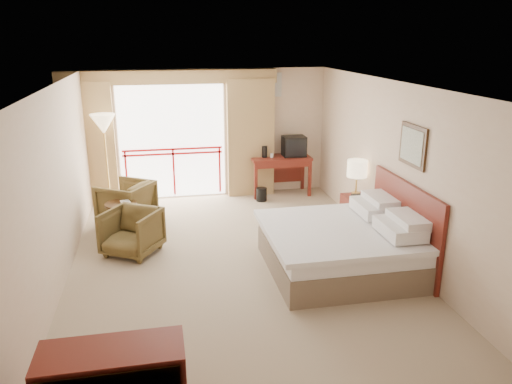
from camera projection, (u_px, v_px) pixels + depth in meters
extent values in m
plane|color=gray|center=(237.00, 261.00, 7.77)|extent=(7.00, 7.00, 0.00)
plane|color=white|center=(234.00, 84.00, 6.96)|extent=(7.00, 7.00, 0.00)
plane|color=beige|center=(210.00, 133.00, 10.64)|extent=(5.00, 0.00, 5.00)
plane|color=beige|center=(302.00, 292.00, 4.09)|extent=(5.00, 0.00, 5.00)
plane|color=beige|center=(57.00, 187.00, 6.90)|extent=(0.00, 7.00, 7.00)
plane|color=beige|center=(393.00, 169.00, 7.83)|extent=(0.00, 7.00, 7.00)
plane|color=white|center=(172.00, 142.00, 10.51)|extent=(2.40, 0.00, 2.40)
cube|color=red|center=(173.00, 154.00, 10.57)|extent=(2.09, 0.03, 0.04)
cube|color=red|center=(173.00, 149.00, 10.54)|extent=(2.09, 0.03, 0.04)
cube|color=red|center=(126.00, 174.00, 10.51)|extent=(0.04, 0.03, 1.00)
cube|color=red|center=(174.00, 172.00, 10.69)|extent=(0.04, 0.03, 1.00)
cube|color=red|center=(220.00, 170.00, 10.88)|extent=(0.04, 0.03, 1.00)
cube|color=olive|center=(90.00, 144.00, 10.07)|extent=(1.00, 0.26, 2.50)
cube|color=olive|center=(250.00, 138.00, 10.69)|extent=(1.00, 0.26, 2.50)
cube|color=olive|center=(169.00, 77.00, 10.01)|extent=(4.40, 0.22, 0.28)
cube|color=silver|center=(270.00, 85.00, 10.55)|extent=(0.50, 0.04, 0.50)
cube|color=brown|center=(339.00, 257.00, 7.42)|extent=(2.05, 2.00, 0.40)
cube|color=white|center=(340.00, 239.00, 7.33)|extent=(2.01, 1.96, 0.22)
cube|color=white|center=(337.00, 231.00, 7.28)|extent=(2.09, 2.06, 0.08)
cube|color=white|center=(400.00, 229.00, 6.95)|extent=(0.50, 0.75, 0.18)
cube|color=white|center=(373.00, 208.00, 7.80)|extent=(0.50, 0.75, 0.18)
cube|color=white|center=(409.00, 220.00, 6.94)|extent=(0.40, 0.70, 0.14)
cube|color=white|center=(382.00, 200.00, 7.78)|extent=(0.40, 0.70, 0.14)
cube|color=#57150F|center=(404.00, 224.00, 7.47)|extent=(0.06, 2.10, 1.30)
cube|color=black|center=(413.00, 146.00, 7.11)|extent=(0.03, 0.72, 0.60)
cube|color=silver|center=(412.00, 146.00, 7.11)|extent=(0.01, 0.60, 0.48)
cube|color=#57150F|center=(356.00, 213.00, 8.97)|extent=(0.43, 0.51, 0.61)
cylinder|color=tan|center=(356.00, 193.00, 8.91)|extent=(0.15, 0.15, 0.04)
cylinder|color=tan|center=(356.00, 183.00, 8.85)|extent=(0.03, 0.03, 0.38)
cylinder|color=#FFE5B2|center=(357.00, 168.00, 8.77)|extent=(0.36, 0.36, 0.29)
cube|color=black|center=(357.00, 197.00, 8.71)|extent=(0.20, 0.16, 0.08)
cube|color=#57150F|center=(280.00, 158.00, 10.79)|extent=(1.29, 0.63, 0.05)
cube|color=#57150F|center=(256.00, 181.00, 10.55)|extent=(0.06, 0.06, 0.80)
cube|color=#57150F|center=(310.00, 178.00, 10.77)|extent=(0.06, 0.06, 0.80)
cube|color=#57150F|center=(251.00, 175.00, 11.06)|extent=(0.06, 0.06, 0.80)
cube|color=#57150F|center=(303.00, 172.00, 11.28)|extent=(0.06, 0.06, 0.80)
cube|color=#57150F|center=(277.00, 169.00, 11.14)|extent=(1.19, 0.03, 0.59)
cube|color=#57150F|center=(283.00, 165.00, 10.55)|extent=(1.19, 0.03, 0.13)
cube|color=black|center=(294.00, 146.00, 10.77)|extent=(0.48, 0.37, 0.44)
cube|color=black|center=(296.00, 148.00, 10.60)|extent=(0.44, 0.02, 0.35)
cylinder|color=black|center=(265.00, 152.00, 10.68)|extent=(0.13, 0.13, 0.25)
cylinder|color=white|center=(272.00, 156.00, 10.68)|extent=(0.07, 0.07, 0.09)
cylinder|color=black|center=(261.00, 194.00, 10.53)|extent=(0.29, 0.29, 0.28)
imported|color=#4A3B1E|center=(128.00, 222.00, 9.36)|extent=(1.19, 1.18, 0.79)
imported|color=#4A3B1E|center=(133.00, 253.00, 8.04)|extent=(1.09, 1.09, 0.73)
cylinder|color=black|center=(121.00, 204.00, 8.58)|extent=(0.54, 0.54, 0.04)
cylinder|color=black|center=(122.00, 220.00, 8.66)|extent=(0.07, 0.07, 0.54)
cylinder|color=black|center=(123.00, 234.00, 8.74)|extent=(0.39, 0.39, 0.03)
imported|color=white|center=(121.00, 203.00, 8.57)|extent=(0.19, 0.24, 0.02)
cylinder|color=tan|center=(111.00, 207.00, 10.15)|extent=(0.31, 0.31, 0.03)
cylinder|color=tan|center=(107.00, 168.00, 9.91)|extent=(0.03, 0.03, 1.66)
cone|color=#FFE5B2|center=(103.00, 124.00, 9.64)|extent=(0.49, 0.49, 0.39)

